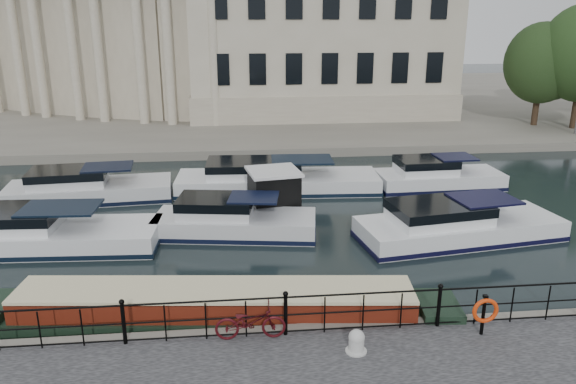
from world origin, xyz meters
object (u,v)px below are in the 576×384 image
at_px(life_ring_post, 485,311).
at_px(narrowboat, 216,315).
at_px(bicycle, 250,322).
at_px(mooring_bollard, 356,342).
at_px(harbour_hut, 274,196).

height_order(life_ring_post, narrowboat, life_ring_post).
xyz_separation_m(bicycle, narrowboat, (-0.91, 1.55, -0.65)).
distance_m(mooring_bollard, harbour_hut, 11.07).
relative_size(life_ring_post, narrowboat, 0.08).
xyz_separation_m(mooring_bollard, narrowboat, (-3.43, 2.40, -0.46)).
relative_size(bicycle, narrowboat, 0.13).
bearing_deg(harbour_hut, narrowboat, -114.31).
xyz_separation_m(bicycle, mooring_bollard, (2.52, -0.85, -0.19)).
bearing_deg(narrowboat, life_ring_post, -10.83).
height_order(life_ring_post, harbour_hut, harbour_hut).
distance_m(mooring_bollard, life_ring_post, 3.40).
xyz_separation_m(life_ring_post, narrowboat, (-6.79, 2.03, -0.88)).
bearing_deg(narrowboat, bicycle, -53.62).
distance_m(narrowboat, harbour_hut, 8.93).
relative_size(mooring_bollard, life_ring_post, 0.53).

